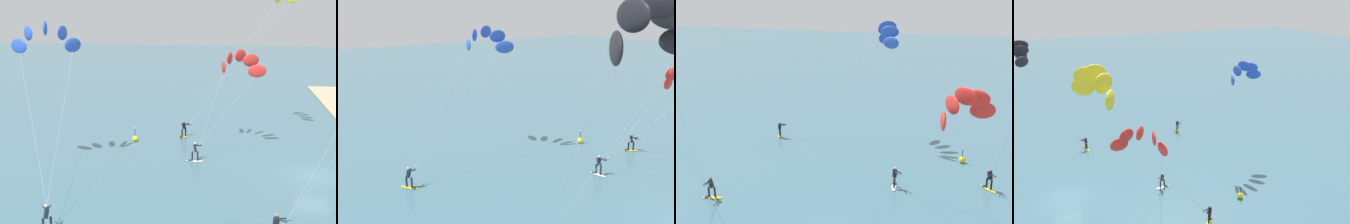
% 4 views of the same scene
% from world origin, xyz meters
% --- Properties ---
extents(ground_plane, '(240.00, 240.00, 0.00)m').
position_xyz_m(ground_plane, '(0.00, 0.00, 0.00)').
color(ground_plane, '#426B7A').
extents(kitesurfer_nearshore, '(12.11, 7.28, 11.54)m').
position_xyz_m(kitesurfer_nearshore, '(-1.72, 20.19, 9.92)').
color(kitesurfer_nearshore, yellow).
rests_on(kitesurfer_nearshore, ground).
extents(kitesurfer_far_out, '(6.74, 6.47, 8.94)m').
position_xyz_m(kitesurfer_far_out, '(6.18, 5.99, 7.46)').
color(kitesurfer_far_out, white).
rests_on(kitesurfer_far_out, ground).
extents(marker_buoy, '(0.56, 0.56, 1.38)m').
position_xyz_m(marker_buoy, '(6.57, 15.48, 0.30)').
color(marker_buoy, yellow).
rests_on(marker_buoy, ground).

